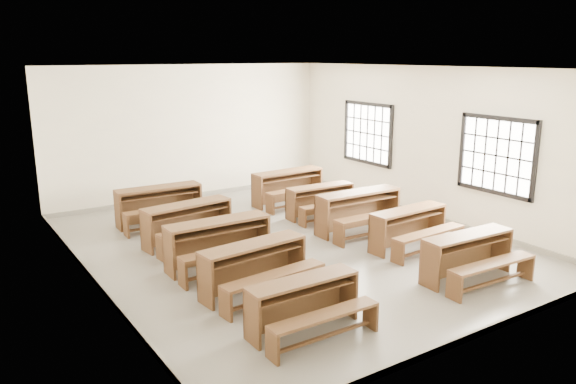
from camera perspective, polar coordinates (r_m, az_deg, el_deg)
room at (r=10.00m, az=0.43°, el=6.44°), size 8.50×8.50×3.20m
desk_set_0 at (r=7.21m, az=1.72°, el=-11.04°), size 1.52×0.79×0.68m
desk_set_1 at (r=8.28m, az=-3.34°, el=-7.37°), size 1.74×1.02×0.75m
desk_set_2 at (r=9.30m, az=-6.96°, el=-4.89°), size 1.76×0.93×0.79m
desk_set_3 at (r=10.51m, az=-10.04°, el=-2.89°), size 1.79×1.07×0.76m
desk_set_4 at (r=11.85m, az=-12.88°, el=-1.06°), size 1.77×0.97×0.78m
desk_set_5 at (r=9.19m, az=17.97°, el=-5.95°), size 1.65×0.91×0.73m
desk_set_6 at (r=10.38m, az=12.30°, el=-3.35°), size 1.65×0.91×0.72m
desk_set_7 at (r=11.14m, az=7.31°, el=-1.68°), size 1.82×0.98×0.81m
desk_set_8 at (r=12.10m, az=3.40°, el=-0.70°), size 1.56×0.86×0.69m
desk_set_9 at (r=13.13m, az=0.10°, el=0.75°), size 1.78×0.96×0.79m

